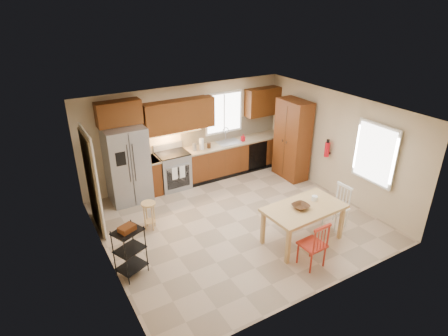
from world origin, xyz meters
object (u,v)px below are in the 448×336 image
(dining_table, at_px, (303,224))
(table_jar, at_px, (314,199))
(chair_red, at_px, (312,244))
(bar_stool, at_px, (149,216))
(chair_white, at_px, (336,207))
(utility_cart, at_px, (130,252))
(table_bowl, at_px, (300,208))
(range_stove, at_px, (173,171))
(pantry, at_px, (292,140))
(soap_bottle, at_px, (243,138))
(refrigerator, at_px, (127,165))
(fire_extinguisher, at_px, (327,150))

(dining_table, xyz_separation_m, table_jar, (0.34, 0.10, 0.42))
(chair_red, height_order, bar_stool, chair_red)
(dining_table, height_order, chair_white, chair_white)
(chair_white, relative_size, utility_cart, 0.97)
(chair_white, bearing_deg, dining_table, 90.17)
(chair_red, height_order, table_bowl, chair_red)
(table_jar, xyz_separation_m, utility_cart, (-3.58, 0.65, -0.33))
(range_stove, relative_size, pantry, 0.44)
(soap_bottle, bearing_deg, refrigerator, 179.55)
(table_jar, bearing_deg, dining_table, -164.05)
(range_stove, xyz_separation_m, bar_stool, (-1.18, -1.48, -0.15))
(chair_red, distance_m, chair_white, 1.48)
(dining_table, relative_size, bar_stool, 2.55)
(soap_bottle, height_order, utility_cart, soap_bottle)
(range_stove, bearing_deg, dining_table, -69.34)
(dining_table, xyz_separation_m, table_bowl, (-0.10, 0.00, 0.39))
(table_bowl, distance_m, utility_cart, 3.24)
(soap_bottle, relative_size, utility_cart, 0.20)
(bar_stool, bearing_deg, range_stove, 51.98)
(dining_table, xyz_separation_m, chair_red, (-0.35, -0.65, 0.08))
(refrigerator, bearing_deg, utility_cart, -107.02)
(refrigerator, height_order, table_jar, refrigerator)
(refrigerator, relative_size, range_stove, 1.98)
(dining_table, bearing_deg, fire_extinguisher, 33.32)
(range_stove, bearing_deg, soap_bottle, -2.40)
(soap_bottle, distance_m, table_bowl, 3.44)
(refrigerator, bearing_deg, dining_table, -54.01)
(fire_extinguisher, height_order, table_bowl, fire_extinguisher)
(pantry, bearing_deg, bar_stool, -173.26)
(soap_bottle, height_order, bar_stool, soap_bottle)
(range_stove, relative_size, soap_bottle, 4.82)
(range_stove, height_order, soap_bottle, soap_bottle)
(pantry, distance_m, utility_cart, 5.24)
(soap_bottle, distance_m, fire_extinguisher, 2.27)
(utility_cart, bearing_deg, bar_stool, 34.06)
(range_stove, distance_m, fire_extinguisher, 3.83)
(pantry, distance_m, chair_white, 2.56)
(table_bowl, bearing_deg, table_jar, 12.53)
(soap_bottle, bearing_deg, chair_red, -105.33)
(bar_stool, bearing_deg, refrigerator, 89.39)
(range_stove, xyz_separation_m, soap_bottle, (2.03, -0.08, 0.54))
(refrigerator, bearing_deg, soap_bottle, -0.45)
(fire_extinguisher, height_order, dining_table, fire_extinguisher)
(pantry, bearing_deg, dining_table, -124.82)
(pantry, distance_m, fire_extinguisher, 1.07)
(dining_table, height_order, table_bowl, table_bowl)
(soap_bottle, bearing_deg, fire_extinguisher, -59.47)
(range_stove, bearing_deg, utility_cart, -126.11)
(refrigerator, bearing_deg, chair_red, -62.48)
(pantry, distance_m, table_bowl, 3.03)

